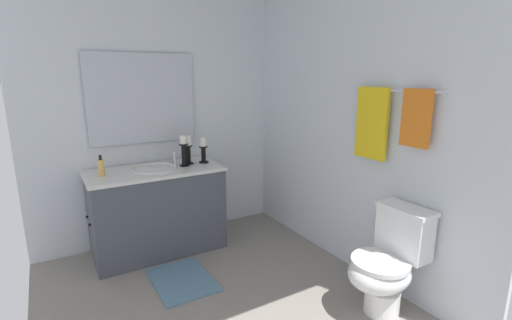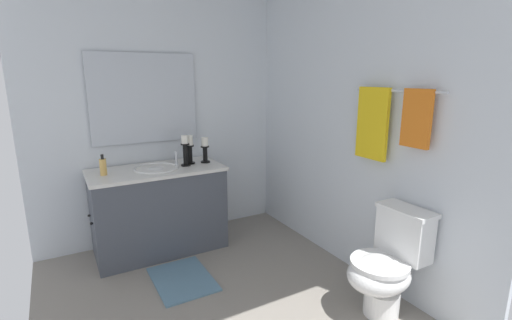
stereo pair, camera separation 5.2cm
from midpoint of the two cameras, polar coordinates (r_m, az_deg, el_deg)
The scene contains 15 objects.
floor at distance 2.88m, azimuth -6.37°, elevation -21.33°, with size 2.67×2.44×0.02m, color gray.
wall_back at distance 3.10m, azimuth 14.09°, elevation 5.50°, with size 2.67×0.04×2.45m, color silver.
wall_left at distance 3.66m, azimuth -15.62°, elevation 6.54°, with size 0.04×2.44×2.45m, color silver.
vanity_cabinet at distance 3.51m, azimuth -15.74°, elevation -7.68°, with size 0.58×1.19×0.80m.
sink_basin at distance 3.40m, azimuth -16.10°, elevation -2.00°, with size 0.40×0.40×0.24m.
mirror at distance 3.56m, azimuth -17.97°, elevation 9.22°, with size 0.02×0.99×0.83m, color silver.
candle_holder_tall at distance 3.51m, azimuth -8.76°, elevation 1.65°, with size 0.09×0.09×0.25m.
candle_holder_short at distance 3.48m, azimuth -11.13°, elevation 1.73°, with size 0.09×0.09×0.28m.
candle_holder_mid at distance 3.40m, azimuth -11.82°, elevation 1.56°, with size 0.09×0.09×0.29m.
soap_bottle at distance 3.29m, azimuth -23.75°, elevation -1.08°, with size 0.06×0.06×0.18m.
toilet at distance 2.70m, azimuth 19.48°, elevation -15.29°, with size 0.39×0.54×0.75m.
towel_bar at distance 2.70m, azimuth 20.90°, elevation 10.25°, with size 0.02×0.02×0.74m, color silver.
towel_near_vanity at distance 2.83m, azimuth 17.36°, elevation 5.58°, with size 0.28×0.03×0.53m, color yellow.
towel_center at distance 2.59m, azimuth 23.52°, elevation 6.10°, with size 0.21×0.03×0.38m, color orange.
bath_mat at distance 3.13m, azimuth -12.10°, elevation -18.09°, with size 0.60×0.44×0.02m, color slate.
Camera 1 is at (2.17, -0.97, 1.62)m, focal length 25.23 mm.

